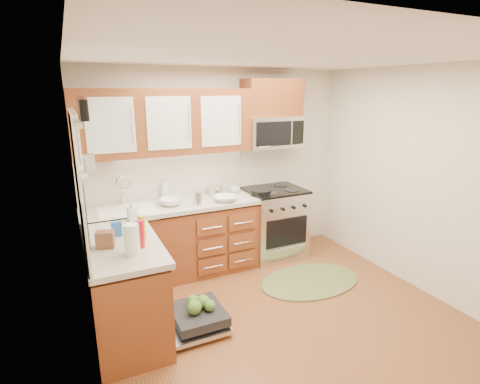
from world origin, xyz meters
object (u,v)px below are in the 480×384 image
skillet (261,192)px  bowl_a (225,198)px  microwave (272,132)px  cup (235,190)px  rug (310,281)px  range (274,223)px  cutting_board (224,196)px  upper_cabinets (165,122)px  dishwasher (194,319)px  sink (128,221)px  stock_pot (216,190)px  paper_towel_roll (132,240)px  bowl_b (171,202)px

skillet → bowl_a: size_ratio=0.98×
microwave → cup: size_ratio=6.21×
rug → bowl_a: 1.43m
microwave → skillet: (-0.28, -0.23, -0.72)m
range → rug: size_ratio=0.75×
microwave → range: bearing=-90.0°
range → cutting_board: 0.87m
upper_cabinets → range: upper_cabinets is taller
range → skillet: size_ratio=3.52×
skillet → dishwasher: bearing=-140.9°
sink → bowl_a: bowl_a is taller
dishwasher → rug: 1.58m
range → stock_pot: (-0.79, 0.17, 0.51)m
range → paper_towel_roll: bearing=-149.2°
upper_cabinets → microwave: bearing=-1.0°
rug → cutting_board: bearing=130.8°
paper_towel_roll → bowl_a: paper_towel_roll is taller
sink → stock_pot: 1.17m
paper_towel_roll → sink: bearing=83.3°
stock_pot → paper_towel_roll: bearing=-132.4°
bowl_a → bowl_b: size_ratio=1.04×
cutting_board → paper_towel_roll: (-1.34, -1.25, 0.12)m
range → rug: bearing=-88.9°
cutting_board → bowl_a: bearing=-108.2°
cutting_board → paper_towel_roll: paper_towel_roll is taller
paper_towel_roll → bowl_b: 1.37m
upper_cabinets → bowl_b: (-0.03, -0.17, -0.91)m
upper_cabinets → range: bearing=-5.9°
skillet → cutting_board: size_ratio=1.10×
rug → cup: 1.49m
range → cutting_board: size_ratio=3.87×
sink → skillet: size_ratio=2.29×
cup → microwave: bearing=-1.4°
stock_pot → bowl_b: bearing=-162.7°
stock_pot → cutting_board: (0.05, -0.15, -0.05)m
upper_cabinets → stock_pot: (0.62, 0.03, -0.89)m
range → stock_pot: 0.95m
skillet → stock_pot: (-0.51, 0.28, 0.01)m
upper_cabinets → microwave: upper_cabinets is taller
microwave → stock_pot: size_ratio=4.09×
dishwasher → bowl_b: 1.40m
range → bowl_a: size_ratio=3.43×
sink → paper_towel_roll: paper_towel_roll is taller
dishwasher → rug: (1.56, 0.28, -0.09)m
range → cup: 0.74m
upper_cabinets → cup: 1.25m
bowl_a → sink: bearing=172.9°
sink → paper_towel_roll: size_ratio=2.34×
dishwasher → paper_towel_roll: size_ratio=2.64×
cup → bowl_b: bearing=-169.7°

